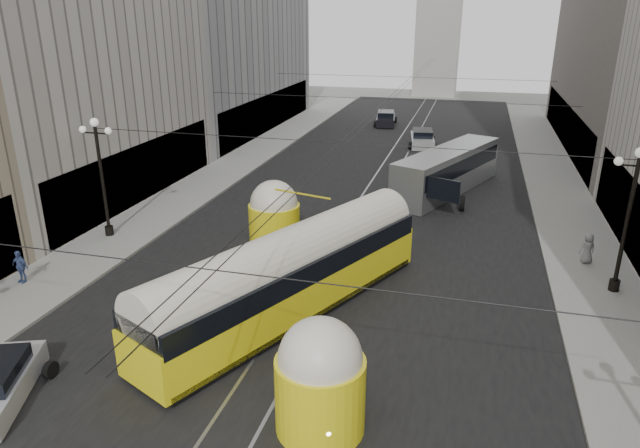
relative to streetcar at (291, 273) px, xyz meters
The scene contains 14 objects.
road 19.86m from the streetcar, 88.55° to the left, with size 20.00×85.00×0.02m, color black.
sidewalk_left 26.02m from the streetcar, 116.30° to the left, with size 4.00×72.00×0.15m, color gray.
sidewalk_right 26.47m from the streetcar, 61.76° to the left, with size 4.00×72.00×0.15m, color gray.
rail_left 19.86m from the streetcar, 90.73° to the left, with size 0.12×85.00×0.04m, color gray.
rail_right 19.89m from the streetcar, 86.38° to the left, with size 0.12×85.00×0.04m, color gray.
lamppost_left_mid 13.34m from the streetcar, 156.45° to the left, with size 1.86×0.44×6.37m.
lamppost_right_mid 14.26m from the streetcar, 21.93° to the left, with size 1.86×0.44×6.37m.
catenary 19.22m from the streetcar, 88.12° to the left, with size 25.00×72.00×0.23m.
streetcar is the anchor object (origin of this frame).
city_bus 19.34m from the streetcar, 74.67° to the left, with size 6.60×11.89×2.91m.
sedan_white_far 32.34m from the streetcar, 86.21° to the left, with size 2.61×5.00×1.51m.
sedan_dark_far 41.68m from the streetcar, 93.68° to the left, with size 2.53×4.90×1.48m.
pedestrian_sidewalk_right 14.83m from the streetcar, 33.19° to the left, with size 0.74×0.45×1.51m, color gray.
pedestrian_sidewalk_left 12.53m from the streetcar, behind, with size 0.89×0.50×1.51m, color #40538C.
Camera 1 is at (6.02, -6.90, 11.63)m, focal length 32.00 mm.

